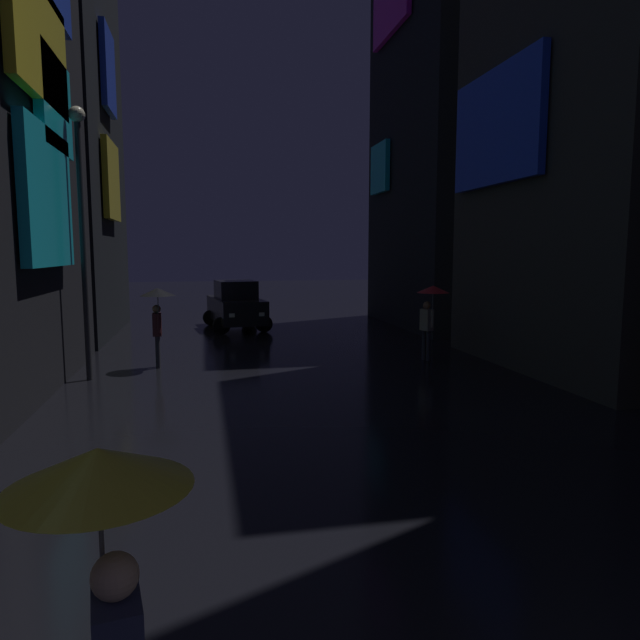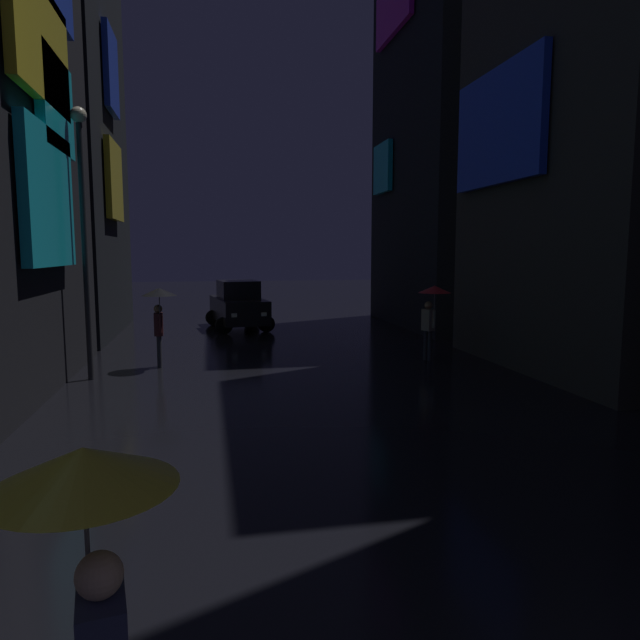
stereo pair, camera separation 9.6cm
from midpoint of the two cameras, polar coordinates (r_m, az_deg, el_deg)
name	(u,v)px [view 2 (the right image)]	position (r m, az deg, el deg)	size (l,w,h in m)	color
building_left_far	(54,145)	(23.31, -24.96, 15.55)	(4.25, 8.06, 13.66)	black
building_right_mid	(602,27)	(17.26, 26.52, 24.74)	(4.25, 7.56, 17.10)	#33302D
building_right_far	(448,105)	(25.10, 12.80, 20.19)	(4.25, 8.01, 17.82)	black
pedestrian_midstreet_left_black	(159,305)	(15.41, -15.63, 1.45)	(0.90, 0.90, 2.12)	#2D2D38
pedestrian_midstreet_centre_yellow	(90,542)	(3.11, -21.10, -20.00)	(0.90, 0.90, 2.12)	black
pedestrian_far_right_red	(432,302)	(16.14, 11.35, 1.80)	(0.90, 0.90, 2.12)	#2D2D38
car_distant	(238,305)	(22.90, -8.04, 1.45)	(2.62, 4.31, 1.92)	black
streetlamp_left_far	(83,216)	(14.51, -22.41, 9.64)	(0.36, 0.36, 6.33)	#2D2D33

